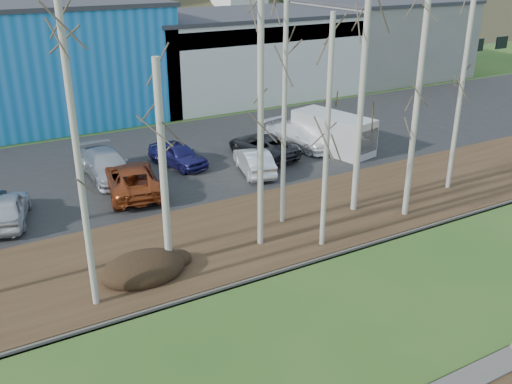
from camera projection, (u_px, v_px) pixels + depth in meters
near_bank_rocks at (464, 383)px, 16.36m from camera, size 80.00×0.80×0.50m
river at (370, 311)px, 19.64m from camera, size 80.00×8.00×0.90m
far_bank_rocks at (303, 260)px, 22.92m from camera, size 80.00×0.80×0.46m
far_bank at (263, 227)px, 25.45m from camera, size 80.00×7.00×0.15m
parking_lot at (174, 159)px, 33.86m from camera, size 80.00×14.00×0.14m
building_blue at (18, 63)px, 40.73m from camera, size 20.40×12.24×8.30m
building_white at (240, 53)px, 49.24m from camera, size 18.36×12.24×6.80m
building_grey at (381, 37)px, 56.49m from camera, size 14.28×12.24×7.30m
dirt_mound at (143, 268)px, 21.44m from camera, size 3.24×2.29×0.64m
birch_1 at (163, 168)px, 20.71m from camera, size 0.28×0.28×8.04m
birch_2 at (78, 159)px, 17.79m from camera, size 0.22×0.22×10.65m
birch_3 at (261, 121)px, 21.92m from camera, size 0.25×0.25×10.52m
birch_4 at (284, 114)px, 23.97m from camera, size 0.20×0.20×9.99m
birch_5 at (327, 137)px, 22.07m from camera, size 0.21×0.21×9.34m
birch_6 at (416, 111)px, 24.72m from camera, size 0.26×0.26×9.80m
birch_7 at (361, 104)px, 25.15m from camera, size 0.28×0.28×10.17m
birch_8 at (464, 69)px, 27.29m from camera, size 0.24×0.24×12.21m
car_0 at (7, 208)px, 25.47m from camera, size 2.68×4.49×1.43m
car_2 at (132, 179)px, 28.68m from camera, size 3.28×5.69×1.49m
car_3 at (107, 165)px, 30.60m from camera, size 2.12×5.11×1.48m
car_4 at (178, 154)px, 32.40m from camera, size 2.68×4.30×1.36m
car_5 at (254, 161)px, 31.36m from camera, size 2.37×4.33×1.35m
car_6 at (263, 146)px, 33.88m from camera, size 2.96×5.19×1.36m
car_7 at (300, 136)px, 35.53m from camera, size 3.14×5.39×1.47m
van_white at (336, 134)px, 34.64m from camera, size 3.23×5.46×2.24m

